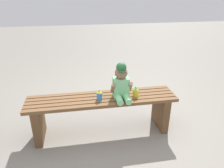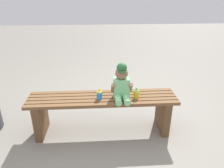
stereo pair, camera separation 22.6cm
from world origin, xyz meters
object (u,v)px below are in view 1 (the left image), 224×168
(sippy_cup_right, at_px, (136,92))
(child_figure, at_px, (121,83))
(park_bench, at_px, (102,109))
(sippy_cup_left, at_px, (99,95))

(sippy_cup_right, bearing_deg, child_figure, 179.14)
(child_figure, distance_m, sippy_cup_right, 0.20)
(park_bench, bearing_deg, sippy_cup_right, -5.96)
(park_bench, height_order, sippy_cup_left, sippy_cup_left)
(child_figure, bearing_deg, sippy_cup_right, -0.86)
(child_figure, distance_m, sippy_cup_left, 0.27)
(sippy_cup_left, xyz_separation_m, sippy_cup_right, (0.41, 0.00, 0.00))
(park_bench, relative_size, sippy_cup_left, 13.43)
(park_bench, xyz_separation_m, child_figure, (0.21, -0.04, 0.33))
(sippy_cup_left, bearing_deg, park_bench, 50.51)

